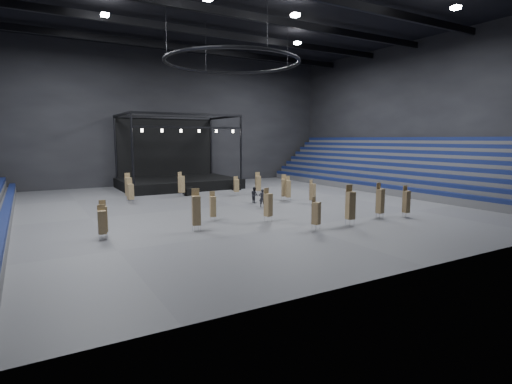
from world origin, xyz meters
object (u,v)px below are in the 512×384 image
chair_stack_1 (103,219)px  chair_stack_14 (130,191)px  stage (176,176)px  chair_stack_0 (406,201)px  chair_stack_8 (213,206)px  chair_stack_12 (350,205)px  chair_stack_3 (258,183)px  chair_stack_9 (196,210)px  chair_stack_2 (268,204)px  flight_case_right (236,187)px  chair_stack_5 (284,187)px  chair_stack_16 (380,203)px  crew_member (254,195)px  flight_case_left (189,192)px  chair_stack_15 (380,200)px  chair_stack_7 (236,185)px  chair_stack_17 (102,222)px  man_center (262,198)px  chair_stack_10 (129,186)px  chair_stack_11 (316,213)px  chair_stack_4 (181,184)px  chair_stack_13 (312,192)px  chair_stack_6 (288,188)px  flight_case_mid (188,191)px

chair_stack_1 → chair_stack_14: (4.48, 12.58, -0.00)m
stage → chair_stack_0: (9.31, -28.22, -0.17)m
chair_stack_8 → stage: bearing=88.8°
chair_stack_12 → chair_stack_3: bearing=91.6°
chair_stack_9 → chair_stack_14: chair_stack_9 is taller
chair_stack_1 → chair_stack_2: bearing=-5.6°
chair_stack_9 → flight_case_right: bearing=69.8°
chair_stack_3 → chair_stack_5: bearing=-76.3°
chair_stack_3 → chair_stack_16: 16.22m
chair_stack_16 → crew_member: (-4.94, 11.35, -0.40)m
chair_stack_0 → chair_stack_16: size_ratio=1.11×
flight_case_left → chair_stack_15: chair_stack_15 is taller
stage → chair_stack_5: (5.83, -16.10, -0.11)m
stage → chair_stack_14: size_ratio=6.15×
chair_stack_7 → chair_stack_9: 17.40m
chair_stack_2 → crew_member: (3.54, 8.26, -0.54)m
flight_case_left → chair_stack_16: bearing=-66.0°
chair_stack_0 → chair_stack_14: size_ratio=1.11×
chair_stack_3 → crew_member: size_ratio=1.61×
chair_stack_0 → chair_stack_8: (-13.93, 6.22, -0.12)m
chair_stack_3 → chair_stack_17: chair_stack_3 is taller
man_center → crew_member: bearing=-79.4°
chair_stack_10 → chair_stack_14: chair_stack_10 is taller
chair_stack_8 → chair_stack_11: (4.89, -6.22, 0.04)m
chair_stack_10 → chair_stack_15: (15.03, -19.05, -0.03)m
chair_stack_1 → crew_member: bearing=25.0°
chair_stack_3 → chair_stack_11: bearing=-95.8°
chair_stack_4 → chair_stack_13: size_ratio=1.14×
chair_stack_8 → chair_stack_16: size_ratio=1.00×
chair_stack_16 → chair_stack_6: bearing=77.6°
chair_stack_7 → chair_stack_15: 17.43m
chair_stack_6 → chair_stack_13: 2.95m
chair_stack_9 → chair_stack_17: (-5.86, 0.74, -0.34)m
flight_case_right → chair_stack_10: chair_stack_10 is taller
chair_stack_5 → chair_stack_15: size_ratio=0.94×
chair_stack_9 → chair_stack_13: bearing=34.5°
chair_stack_2 → chair_stack_8: 4.17m
flight_case_right → chair_stack_9: size_ratio=0.36×
flight_case_right → chair_stack_14: (-13.55, -4.20, 0.87)m
chair_stack_12 → chair_stack_13: bearing=77.7°
chair_stack_3 → chair_stack_7: chair_stack_3 is taller
chair_stack_0 → chair_stack_12: (-5.94, 0.00, 0.21)m
chair_stack_5 → chair_stack_10: bearing=171.9°
chair_stack_11 → chair_stack_15: (6.92, 0.75, 0.21)m
flight_case_mid → chair_stack_6: chair_stack_6 is taller
man_center → chair_stack_13: bearing=-169.1°
stage → chair_stack_12: 28.42m
chair_stack_12 → chair_stack_16: 4.15m
chair_stack_8 → chair_stack_17: bearing=-156.8°
chair_stack_0 → chair_stack_3: size_ratio=1.01×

